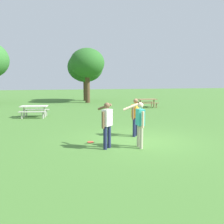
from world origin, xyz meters
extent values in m
plane|color=#447530|center=(0.00, 0.00, 0.00)|extent=(120.00, 120.00, 0.00)
cylinder|color=#1E234C|center=(-1.57, -0.96, 0.41)|extent=(0.13, 0.13, 0.82)
cylinder|color=#1E234C|center=(-1.38, -0.79, 0.41)|extent=(0.13, 0.13, 0.82)
cube|color=white|center=(-1.48, -0.87, 1.11)|extent=(0.43, 0.42, 0.58)
sphere|color=brown|center=(-1.48, -0.87, 1.53)|extent=(0.21, 0.21, 0.21)
cylinder|color=brown|center=(-1.67, -1.05, 1.06)|extent=(0.09, 0.09, 0.58)
cylinder|color=brown|center=(-1.47, -0.50, 1.45)|extent=(0.45, 0.49, 0.28)
cylinder|color=#1E234C|center=(0.31, 0.74, 0.41)|extent=(0.13, 0.13, 0.82)
cylinder|color=#1E234C|center=(0.12, 0.57, 0.41)|extent=(0.13, 0.13, 0.82)
cube|color=orange|center=(0.22, 0.66, 1.11)|extent=(0.43, 0.42, 0.58)
sphere|color=brown|center=(0.22, 0.66, 1.53)|extent=(0.21, 0.21, 0.21)
cylinder|color=brown|center=(0.41, 0.83, 1.06)|extent=(0.09, 0.09, 0.58)
cylinder|color=brown|center=(0.02, 0.48, 1.06)|extent=(0.09, 0.09, 0.58)
cylinder|color=#B7AD93|center=(-0.32, -1.21, 0.41)|extent=(0.13, 0.13, 0.82)
cylinder|color=#B7AD93|center=(-0.31, -0.95, 0.41)|extent=(0.13, 0.13, 0.82)
cube|color=#33B2AD|center=(-0.31, -1.08, 1.11)|extent=(0.24, 0.39, 0.58)
sphere|color=beige|center=(-0.31, -1.08, 1.53)|extent=(0.21, 0.21, 0.21)
cylinder|color=beige|center=(-0.33, -1.34, 1.06)|extent=(0.09, 0.09, 0.58)
cylinder|color=beige|center=(-0.57, -0.81, 1.45)|extent=(0.58, 0.12, 0.28)
cylinder|color=#E04733|center=(-1.88, 0.13, 0.01)|extent=(0.25, 0.25, 0.03)
cube|color=beige|center=(-4.13, 7.65, 0.74)|extent=(1.82, 1.09, 0.06)
cube|color=#B6B2A8|center=(-4.24, 7.08, 0.44)|extent=(1.72, 0.60, 0.05)
cube|color=#B6B2A8|center=(-4.01, 8.22, 0.44)|extent=(1.72, 0.60, 0.05)
cylinder|color=#B6B2A8|center=(-4.77, 7.78, 0.35)|extent=(0.11, 0.11, 0.71)
cylinder|color=#B6B2A8|center=(-4.89, 7.21, 0.21)|extent=(0.09, 0.09, 0.41)
cylinder|color=#B6B2A8|center=(-4.66, 8.35, 0.21)|extent=(0.09, 0.09, 0.41)
cylinder|color=#B6B2A8|center=(-3.48, 7.51, 0.35)|extent=(0.11, 0.11, 0.71)
cylinder|color=#B6B2A8|center=(-3.59, 6.95, 0.21)|extent=(0.09, 0.09, 0.41)
cylinder|color=#B6B2A8|center=(-3.36, 8.08, 0.21)|extent=(0.09, 0.09, 0.41)
cube|color=olive|center=(5.55, 11.10, 0.74)|extent=(1.75, 0.87, 0.06)
cube|color=olive|center=(5.51, 10.52, 0.44)|extent=(1.71, 0.37, 0.05)
cube|color=olive|center=(5.59, 11.68, 0.44)|extent=(1.71, 0.37, 0.05)
cylinder|color=olive|center=(4.89, 11.14, 0.35)|extent=(0.11, 0.11, 0.71)
cylinder|color=olive|center=(4.85, 10.57, 0.21)|extent=(0.09, 0.09, 0.41)
cylinder|color=olive|center=(4.93, 11.72, 0.21)|extent=(0.09, 0.09, 0.41)
cylinder|color=olive|center=(6.21, 11.06, 0.35)|extent=(0.11, 0.11, 0.71)
cylinder|color=olive|center=(6.17, 10.48, 0.21)|extent=(0.09, 0.09, 0.41)
cylinder|color=olive|center=(6.25, 11.64, 0.21)|extent=(0.09, 0.09, 0.41)
cylinder|color=#4C3823|center=(1.27, 17.38, 1.65)|extent=(0.51, 0.51, 3.30)
ellipsoid|color=#286023|center=(1.27, 17.38, 4.33)|extent=(3.74, 3.74, 3.18)
cylinder|color=#4C3823|center=(1.56, 20.18, 1.44)|extent=(0.53, 0.53, 2.89)
ellipsoid|color=#286023|center=(1.56, 20.18, 4.05)|extent=(4.24, 4.24, 3.60)
camera|label=1|loc=(-3.67, -8.93, 2.38)|focal=38.75mm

